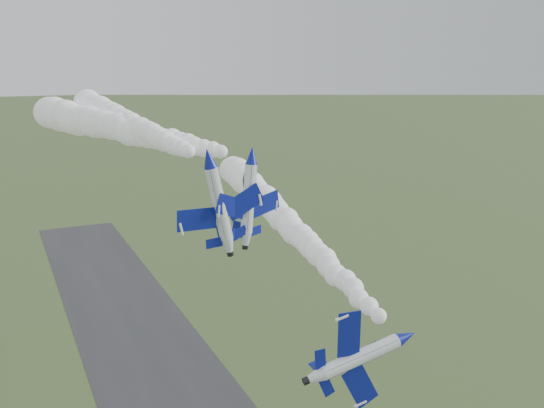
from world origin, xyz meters
The scene contains 6 objects.
jet_lead centered at (13.10, -5.48, 28.41)m, with size 4.22×13.02×10.46m.
smoke_trail_jet_lead centered at (17.77, 33.15, 31.16)m, with size 5.71×71.89×5.71m, color white, non-canonical shape.
jet_pair_left centered at (-0.61, 15.52, 44.87)m, with size 11.55×14.05×4.02m.
smoke_trail_jet_pair_left centered at (-3.73, 46.36, 46.25)m, with size 5.41×54.95×5.41m, color white, non-canonical shape.
jet_pair_right centered at (5.58, 17.01, 44.57)m, with size 10.91×12.61×3.29m.
smoke_trail_jet_pair_right centered at (-5.05, 44.56, 45.59)m, with size 5.75×53.17×5.75m, color white, non-canonical shape.
Camera 1 is at (-23.66, -51.49, 56.08)m, focal length 40.00 mm.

